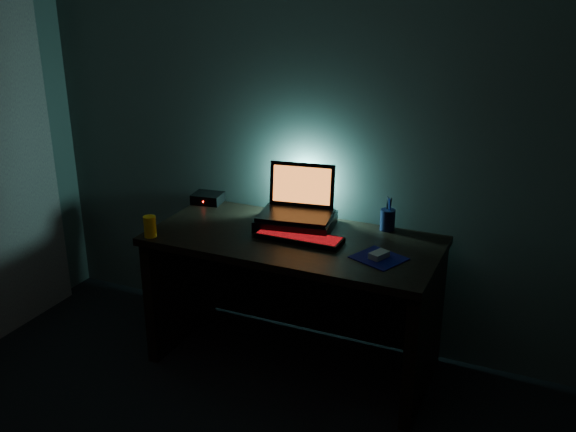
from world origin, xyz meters
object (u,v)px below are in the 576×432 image
object	(u,v)px
mouse	(379,255)
pen_cup	(388,220)
keyboard	(299,237)
laptop	(298,203)
router	(208,198)
juice_glass	(150,226)

from	to	relation	value
mouse	pen_cup	size ratio (longest dim) A/B	0.85
keyboard	laptop	bearing A→B (deg)	114.38
laptop	router	size ratio (longest dim) A/B	2.22
laptop	pen_cup	world-z (taller)	laptop
mouse	pen_cup	world-z (taller)	pen_cup
router	juice_glass	bearing A→B (deg)	-97.37
mouse	juice_glass	distance (m)	1.18
mouse	pen_cup	bearing A→B (deg)	122.79
mouse	pen_cup	distance (m)	0.38
juice_glass	mouse	bearing A→B (deg)	10.48
keyboard	mouse	bearing A→B (deg)	-7.06
laptop	router	bearing A→B (deg)	162.33
router	keyboard	bearing A→B (deg)	-30.56
keyboard	juice_glass	distance (m)	0.77
juice_glass	pen_cup	bearing A→B (deg)	28.38
laptop	juice_glass	size ratio (longest dim) A/B	3.76
pen_cup	router	distance (m)	1.09
mouse	router	xyz separation A→B (m)	(-1.16, 0.36, 0.01)
laptop	keyboard	xyz separation A→B (m)	(0.09, -0.21, -0.11)
laptop	pen_cup	bearing A→B (deg)	4.65
laptop	keyboard	size ratio (longest dim) A/B	0.92
mouse	router	world-z (taller)	router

